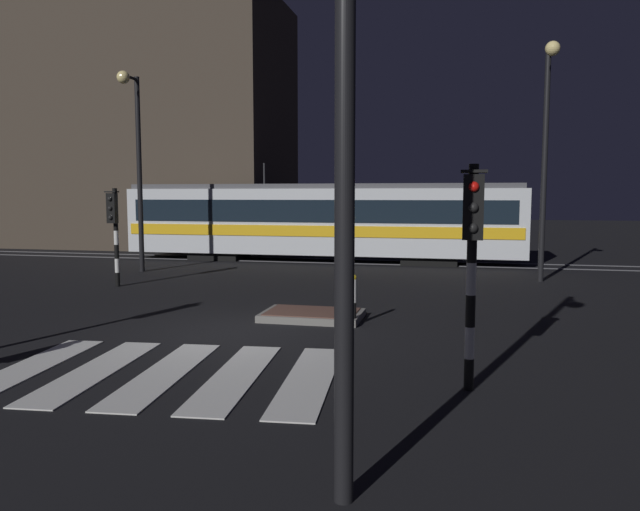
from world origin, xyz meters
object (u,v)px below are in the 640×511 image
Objects in this scene: bollard_island_edge at (354,300)px; street_lamp_trackside_left at (135,148)px; traffic_light_corner_far_left at (114,222)px; tram at (321,220)px; street_lamp_trackside_right at (547,135)px; street_lamp_near_kerb at (340,8)px; traffic_light_corner_near_right at (472,243)px.

street_lamp_trackside_left is at bearing 141.88° from bollard_island_edge.
bollard_island_edge is (8.02, -3.84, -1.42)m from traffic_light_corner_far_left.
traffic_light_corner_far_left reaches higher than bollard_island_edge.
traffic_light_corner_far_left is 0.18× the size of tram.
street_lamp_trackside_right is 6.64× the size of bollard_island_edge.
tram is at bearing 42.43° from street_lamp_trackside_left.
bollard_island_edge is (-1.19, 7.74, -3.75)m from street_lamp_near_kerb.
traffic_light_corner_near_right reaches higher than traffic_light_corner_far_left.
street_lamp_near_kerb is at bearing -107.42° from traffic_light_corner_near_right.
street_lamp_near_kerb is 6.08× the size of bollard_island_edge.
bollard_island_edge is (3.50, -12.29, -1.19)m from tram.
street_lamp_near_kerb is at bearing -51.52° from traffic_light_corner_far_left.
traffic_light_corner_far_left is 13.01m from traffic_light_corner_near_right.
street_lamp_trackside_left is 6.32× the size of bollard_island_edge.
street_lamp_trackside_right reaches higher than bollard_island_edge.
street_lamp_near_kerb is at bearing -76.81° from tram.
bollard_island_edge is (9.12, -7.15, -3.91)m from street_lamp_trackside_left.
traffic_light_corner_near_right is at bearing -70.22° from tram.
tram is (-5.86, 16.29, -0.39)m from traffic_light_corner_near_right.
street_lamp_near_kerb is 0.40× the size of tram.
traffic_light_corner_near_right is at bearing -44.21° from street_lamp_trackside_left.
street_lamp_trackside_left is at bearing 135.79° from traffic_light_corner_near_right.
tram reaches higher than bollard_island_edge.
tram is (-8.29, 4.62, -2.91)m from street_lamp_trackside_right.
tram is at bearing 105.92° from bollard_island_edge.
street_lamp_trackside_left reaches higher than tram.
street_lamp_near_kerb is (-1.17, -3.73, 2.18)m from traffic_light_corner_near_right.
street_lamp_trackside_right is at bearing 58.04° from bollard_island_edge.
street_lamp_trackside_left is (-10.30, 14.89, 0.15)m from street_lamp_near_kerb.
traffic_light_corner_far_left is at bearing -118.10° from tram.
street_lamp_trackside_left reaches higher than traffic_light_corner_far_left.
street_lamp_near_kerb is 0.96× the size of street_lamp_trackside_left.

